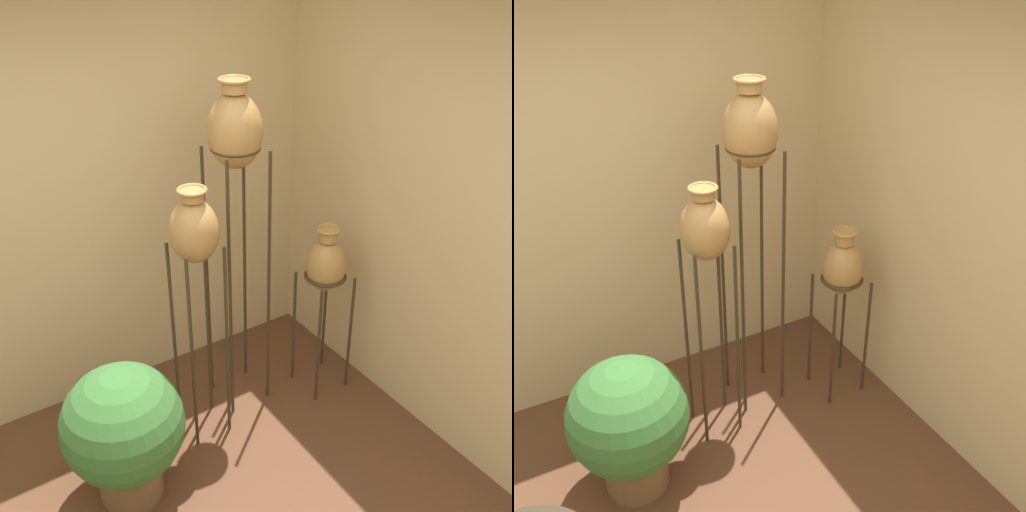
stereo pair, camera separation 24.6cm
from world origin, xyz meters
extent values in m
cube|color=#D1B784|center=(0.00, 1.86, 1.35)|extent=(7.66, 0.06, 2.70)
cylinder|color=#382D1E|center=(0.86, 1.12, 0.87)|extent=(0.02, 0.02, 1.75)
cylinder|color=#382D1E|center=(1.14, 1.12, 0.87)|extent=(0.02, 0.02, 1.75)
cylinder|color=#382D1E|center=(0.86, 1.39, 0.87)|extent=(0.02, 0.02, 1.75)
cylinder|color=#382D1E|center=(1.14, 1.39, 0.87)|extent=(0.02, 0.02, 1.75)
torus|color=#382D1E|center=(1.00, 1.25, 1.75)|extent=(0.28, 0.28, 0.02)
ellipsoid|color=#B28447|center=(1.00, 1.25, 1.84)|extent=(0.30, 0.30, 0.42)
cylinder|color=#B28447|center=(1.00, 1.25, 2.08)|extent=(0.14, 0.14, 0.07)
torus|color=#B28447|center=(1.00, 1.25, 2.11)|extent=(0.18, 0.18, 0.02)
cylinder|color=#382D1E|center=(0.53, 1.00, 0.66)|extent=(0.02, 0.02, 1.31)
cylinder|color=#382D1E|center=(0.76, 1.00, 0.66)|extent=(0.02, 0.02, 1.31)
cylinder|color=#382D1E|center=(0.53, 1.23, 0.66)|extent=(0.02, 0.02, 1.31)
cylinder|color=#382D1E|center=(0.76, 1.23, 0.66)|extent=(0.02, 0.02, 1.31)
torus|color=#382D1E|center=(0.65, 1.11, 1.31)|extent=(0.24, 0.24, 0.02)
ellipsoid|color=#B28447|center=(0.65, 1.11, 1.39)|extent=(0.27, 0.27, 0.36)
cylinder|color=#B28447|center=(0.65, 1.11, 1.60)|extent=(0.12, 0.12, 0.06)
torus|color=#B28447|center=(0.65, 1.11, 1.63)|extent=(0.16, 0.16, 0.02)
cylinder|color=#382D1E|center=(1.39, 0.91, 0.43)|extent=(0.02, 0.02, 0.86)
cylinder|color=#382D1E|center=(1.65, 0.91, 0.43)|extent=(0.02, 0.02, 0.86)
cylinder|color=#382D1E|center=(1.39, 1.17, 0.43)|extent=(0.02, 0.02, 0.86)
cylinder|color=#382D1E|center=(1.65, 1.17, 0.43)|extent=(0.02, 0.02, 0.86)
torus|color=#382D1E|center=(1.52, 1.04, 0.86)|extent=(0.27, 0.27, 0.02)
ellipsoid|color=#B28447|center=(1.52, 1.04, 0.94)|extent=(0.26, 0.26, 0.35)
cylinder|color=#B28447|center=(1.52, 1.04, 1.16)|extent=(0.12, 0.12, 0.08)
torus|color=#B28447|center=(1.52, 1.04, 1.19)|extent=(0.15, 0.15, 0.02)
cylinder|color=brown|center=(0.05, 0.89, 0.13)|extent=(0.36, 0.36, 0.26)
torus|color=brown|center=(0.05, 0.89, 0.26)|extent=(0.39, 0.39, 0.02)
sphere|color=#387033|center=(0.05, 0.89, 0.51)|extent=(0.66, 0.66, 0.66)
camera|label=1|loc=(-0.63, -1.43, 2.83)|focal=42.00mm
camera|label=2|loc=(-0.42, -1.55, 2.83)|focal=42.00mm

